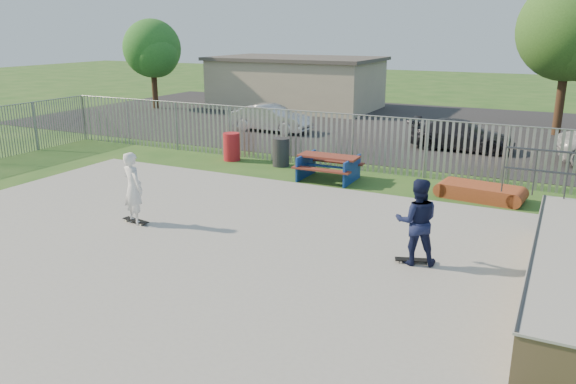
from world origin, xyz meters
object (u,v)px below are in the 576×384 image
at_px(trash_bin_red, 232,147).
at_px(trash_bin_grey, 281,152).
at_px(picnic_table, 328,167).
at_px(skater_navy, 417,222).
at_px(funbox, 480,192).
at_px(car_dark, 461,135).
at_px(skater_white, 133,188).
at_px(tree_left, 152,49).
at_px(tree_mid, 570,30).
at_px(car_silver, 271,118).

relative_size(trash_bin_red, trash_bin_grey, 1.02).
xyz_separation_m(picnic_table, skater_navy, (4.45, -5.98, 0.64)).
bearing_deg(skater_navy, funbox, -113.26).
height_order(car_dark, skater_navy, skater_navy).
distance_m(funbox, skater_white, 10.01).
relative_size(funbox, skater_navy, 1.22).
bearing_deg(picnic_table, tree_left, 144.93).
bearing_deg(trash_bin_red, trash_bin_grey, 0.71).
height_order(trash_bin_grey, tree_mid, tree_mid).
bearing_deg(trash_bin_grey, funbox, -8.44).
xyz_separation_m(trash_bin_red, tree_left, (-12.24, 10.40, 3.18)).
bearing_deg(funbox, picnic_table, -173.45).
height_order(tree_left, skater_white, tree_left).
bearing_deg(tree_left, trash_bin_grey, -35.83).
bearing_deg(tree_left, car_silver, -21.56).
xyz_separation_m(trash_bin_grey, tree_left, (-14.37, 10.37, 3.19)).
bearing_deg(skater_white, car_silver, -56.82).
distance_m(funbox, skater_navy, 6.04).
distance_m(tree_mid, skater_white, 21.56).
bearing_deg(skater_white, trash_bin_grey, -72.58).
bearing_deg(tree_left, car_dark, -12.76).
height_order(tree_mid, skater_white, tree_mid).
distance_m(picnic_table, skater_navy, 7.48).
bearing_deg(car_dark, trash_bin_grey, 136.94).
relative_size(car_silver, skater_white, 2.18).
bearing_deg(skater_navy, car_dark, -102.79).
relative_size(tree_left, tree_mid, 0.76).
bearing_deg(trash_bin_red, tree_mid, 46.22).
bearing_deg(trash_bin_grey, car_dark, 47.29).
bearing_deg(picnic_table, trash_bin_red, 166.30).
bearing_deg(funbox, tree_mid, 89.32).
bearing_deg(trash_bin_red, car_dark, 38.02).
relative_size(funbox, trash_bin_grey, 2.15).
bearing_deg(trash_bin_grey, skater_navy, -46.00).
bearing_deg(tree_mid, trash_bin_red, -133.78).
xyz_separation_m(trash_bin_grey, skater_navy, (6.79, -7.04, 0.55)).
distance_m(trash_bin_grey, car_silver, 7.21).
xyz_separation_m(funbox, trash_bin_grey, (-7.26, 1.08, 0.31)).
bearing_deg(tree_mid, trash_bin_grey, -127.78).
xyz_separation_m(car_silver, skater_white, (3.53, -13.87, 0.39)).
bearing_deg(funbox, car_dark, 111.43).
distance_m(trash_bin_red, car_silver, 6.40).
distance_m(picnic_table, skater_white, 7.14).
xyz_separation_m(trash_bin_red, car_silver, (-1.60, 6.20, 0.15)).
bearing_deg(tree_mid, tree_left, -177.27).
distance_m(trash_bin_red, trash_bin_grey, 2.13).
height_order(picnic_table, skater_white, skater_white).
bearing_deg(trash_bin_grey, picnic_table, -24.34).
bearing_deg(car_dark, car_silver, 87.90).
xyz_separation_m(tree_left, skater_navy, (21.16, -17.41, -2.65)).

